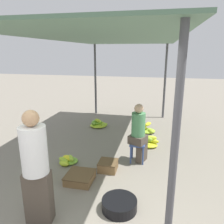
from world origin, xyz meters
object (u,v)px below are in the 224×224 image
vendor_seated (139,132)px  banana_pile_left_0 (40,176)px  vendor_foreground (36,167)px  banana_pile_right_1 (146,130)px  banana_pile_left_1 (68,160)px  banana_pile_left_2 (98,124)px  stool (138,147)px  banana_pile_right_0 (150,142)px  crate_mid (108,166)px  basin_black (119,205)px  crate_near (80,177)px

vendor_seated → banana_pile_left_0: bearing=-147.5°
vendor_foreground → banana_pile_right_1: size_ratio=3.05×
banana_pile_left_1 → banana_pile_left_2: bearing=90.3°
stool → banana_pile_right_0: size_ratio=0.94×
stool → vendor_seated: bearing=22.5°
banana_pile_right_0 → crate_mid: size_ratio=1.25×
vendor_seated → crate_mid: 1.00m
banana_pile_left_1 → banana_pile_right_1: bearing=56.2°
banana_pile_left_2 → banana_pile_right_0: banana_pile_right_0 is taller
stool → crate_mid: (-0.56, -0.53, -0.26)m
stool → banana_pile_right_1: size_ratio=0.81×
stool → banana_pile_left_2: bearing=126.0°
banana_pile_right_0 → basin_black: bearing=-97.6°
basin_black → banana_pile_right_1: bearing=87.2°
vendor_foreground → crate_mid: vendor_foreground is taller
banana_pile_left_2 → crate_near: banana_pile_left_2 is taller
vendor_seated → crate_near: 1.60m
banana_pile_left_1 → banana_pile_right_0: bearing=37.5°
vendor_foreground → crate_near: size_ratio=3.27×
vendor_seated → banana_pile_right_0: bearing=76.6°
vendor_seated → banana_pile_left_2: vendor_seated is taller
crate_mid → banana_pile_left_0: bearing=-153.1°
banana_pile_left_0 → banana_pile_right_1: banana_pile_right_1 is taller
banana_pile_right_0 → crate_mid: banana_pile_right_0 is taller
crate_near → banana_pile_left_0: bearing=-172.7°
basin_black → vendor_seated: bearing=85.6°
stool → banana_pile_right_0: stool is taller
banana_pile_left_1 → banana_pile_right_0: (1.75, 1.34, 0.03)m
vendor_seated → banana_pile_left_2: size_ratio=2.22×
basin_black → banana_pile_left_2: banana_pile_left_2 is taller
stool → crate_near: 1.47m
banana_pile_left_0 → basin_black: bearing=-16.5°
vendor_seated → crate_near: bearing=-133.9°
basin_black → crate_mid: size_ratio=1.46×
banana_pile_left_0 → banana_pile_left_2: banana_pile_left_2 is taller
banana_pile_left_0 → crate_near: banana_pile_left_0 is taller
vendor_foreground → banana_pile_right_0: bearing=64.4°
vendor_seated → crate_near: (-1.02, -1.06, -0.63)m
crate_near → banana_pile_right_0: bearing=57.7°
banana_pile_left_0 → banana_pile_right_0: 2.88m
banana_pile_right_0 → crate_near: (-1.23, -1.94, -0.03)m
banana_pile_left_1 → banana_pile_right_0: size_ratio=0.95×
banana_pile_left_0 → banana_pile_right_0: banana_pile_right_0 is taller
banana_pile_left_2 → banana_pile_left_0: bearing=-94.8°
banana_pile_left_1 → crate_mid: size_ratio=1.19×
stool → banana_pile_left_1: bearing=-163.6°
vendor_seated → crate_mid: (-0.58, -0.54, -0.61)m
basin_black → crate_mid: crate_mid is taller
vendor_foreground → banana_pile_left_1: vendor_foreground is taller
banana_pile_right_1 → crate_mid: (-0.63, -2.44, 0.02)m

